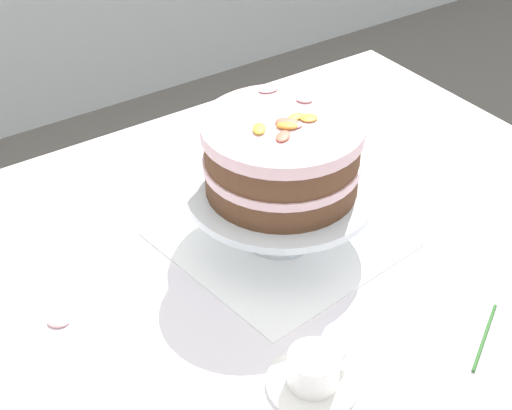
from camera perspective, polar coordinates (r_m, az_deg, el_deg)
dining_table at (r=1.21m, az=-0.76°, el=-9.86°), size 1.40×1.00×0.74m
linen_napkin at (r=1.24m, az=1.75°, el=-2.47°), size 0.36×0.36×0.00m
cake_stand at (r=1.19m, az=1.82°, el=0.59°), size 0.29×0.29×0.10m
layer_cake at (r=1.15m, az=1.89°, el=3.62°), size 0.24×0.24×0.12m
teacup at (r=1.01m, az=4.21°, el=-12.10°), size 0.12×0.12×0.05m
loose_petal_0 at (r=1.14m, az=-14.15°, el=-8.18°), size 0.04×0.04×0.01m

